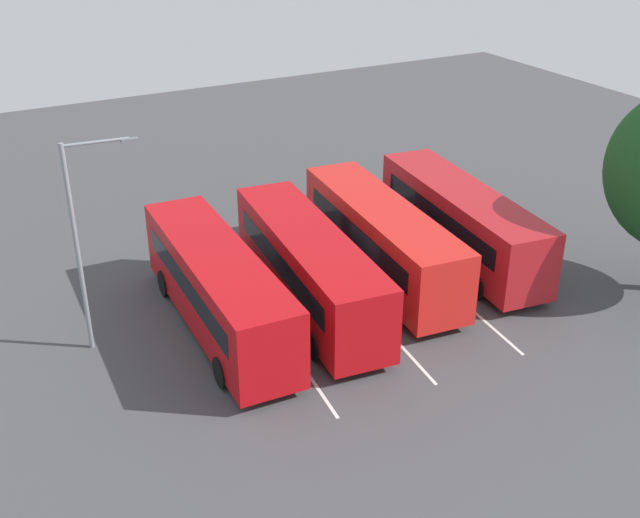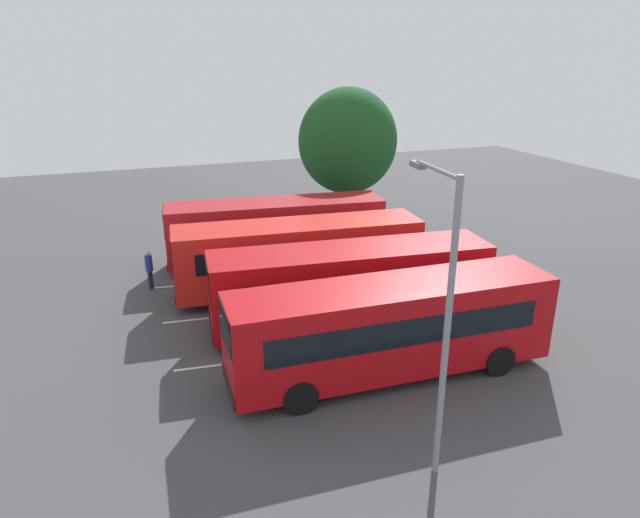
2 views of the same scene
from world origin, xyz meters
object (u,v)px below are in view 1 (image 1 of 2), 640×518
at_px(bus_far_left, 461,220).
at_px(bus_center_left, 381,238).
at_px(street_lamp, 83,235).
at_px(pedestrian, 361,193).
at_px(bus_center_right, 309,266).
at_px(bus_far_right, 218,287).

distance_m(bus_far_left, bus_center_left, 3.92).
bearing_deg(street_lamp, pedestrian, 27.66).
bearing_deg(bus_center_right, street_lamp, 88.09).
bearing_deg(bus_far_right, bus_center_left, -82.45).
height_order(bus_center_left, street_lamp, street_lamp).
bearing_deg(pedestrian, bus_far_right, -19.18).
height_order(bus_center_left, pedestrian, bus_center_left).
height_order(bus_far_right, street_lamp, street_lamp).
bearing_deg(pedestrian, street_lamp, -30.97).
xyz_separation_m(bus_center_right, pedestrian, (6.87, -6.37, -0.68)).
xyz_separation_m(bus_far_left, bus_far_right, (-0.60, 11.26, 0.00)).
relative_size(bus_far_left, bus_center_right, 1.00).
bearing_deg(bus_center_right, pedestrian, -37.01).
relative_size(bus_center_right, pedestrian, 5.96).
bearing_deg(bus_center_left, bus_far_right, 100.85).
bearing_deg(bus_center_left, bus_far_left, -85.97).
bearing_deg(bus_far_left, street_lamp, 95.30).
bearing_deg(pedestrian, bus_far_left, 48.66).
bearing_deg(bus_far_right, bus_center_right, -90.02).
xyz_separation_m(bus_far_left, pedestrian, (6.13, 1.29, -0.68)).
xyz_separation_m(bus_far_left, bus_center_right, (-0.73, 7.65, 0.00)).
relative_size(bus_center_left, pedestrian, 5.95).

